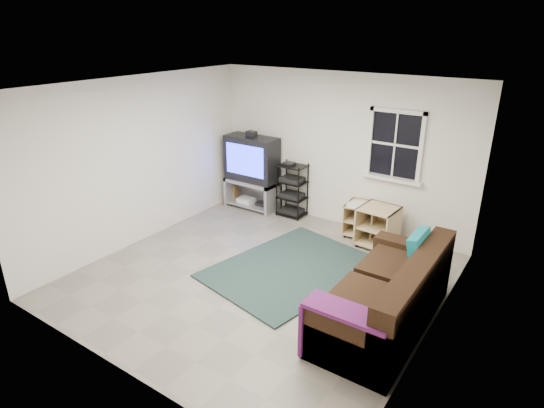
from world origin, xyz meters
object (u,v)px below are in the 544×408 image
Objects in this scene: side_table_left at (379,225)px; side_table_right at (362,217)px; tv_unit at (252,166)px; av_rack at (292,193)px; sofa at (387,299)px.

side_table_right is (-0.38, 0.20, -0.02)m from side_table_left.
tv_unit is 2.66m from side_table_left.
av_rack is at bearing 172.17° from side_table_left.
tv_unit is 0.68× the size of sofa.
sofa is at bearing -65.63° from side_table_left.
tv_unit is at bearing -179.26° from side_table_right.
side_table_right is at bearing -1.83° from av_rack.
side_table_right is at bearing 120.47° from sofa.
side_table_left is (1.77, -0.24, -0.09)m from av_rack.
av_rack reaches higher than side_table_right.
sofa is at bearing -30.95° from tv_unit.
tv_unit is 0.93m from av_rack.
side_table_left is 0.43m from side_table_right.
side_table_left is 0.30× the size of sofa.
av_rack is at bearing 140.70° from sofa.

